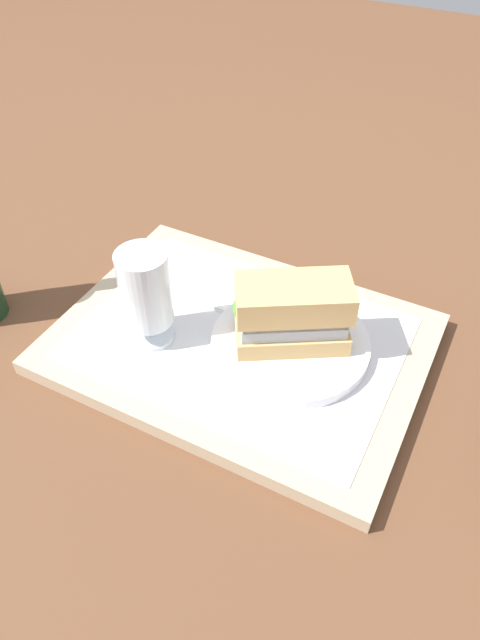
% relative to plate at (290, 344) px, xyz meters
% --- Properties ---
extents(ground_plane, '(3.00, 3.00, 0.00)m').
position_rel_plate_xyz_m(ground_plane, '(0.06, 0.01, -0.03)').
color(ground_plane, brown).
extents(tray, '(0.44, 0.32, 0.02)m').
position_rel_plate_xyz_m(tray, '(0.06, 0.01, -0.02)').
color(tray, tan).
rests_on(tray, ground_plane).
extents(placemat, '(0.38, 0.27, 0.00)m').
position_rel_plate_xyz_m(placemat, '(0.06, 0.01, -0.01)').
color(placemat, silver).
rests_on(placemat, tray).
extents(plate, '(0.19, 0.19, 0.01)m').
position_rel_plate_xyz_m(plate, '(0.00, 0.00, 0.00)').
color(plate, white).
rests_on(plate, placemat).
extents(sandwich, '(0.14, 0.12, 0.08)m').
position_rel_plate_xyz_m(sandwich, '(0.00, 0.00, 0.05)').
color(sandwich, tan).
rests_on(sandwich, plate).
extents(beer_glass, '(0.06, 0.06, 0.12)m').
position_rel_plate_xyz_m(beer_glass, '(0.16, 0.06, 0.06)').
color(beer_glass, silver).
rests_on(beer_glass, placemat).
extents(napkin_folded, '(0.09, 0.07, 0.01)m').
position_rel_plate_xyz_m(napkin_folded, '(0.13, -0.05, -0.00)').
color(napkin_folded, white).
rests_on(napkin_folded, placemat).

